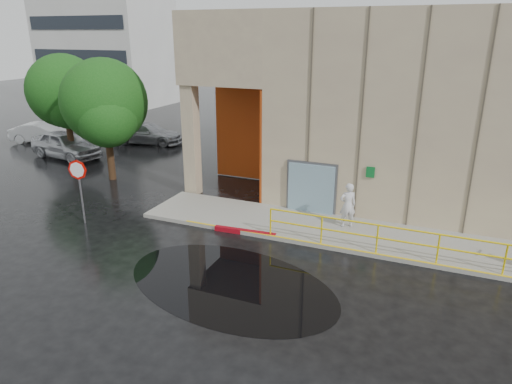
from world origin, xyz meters
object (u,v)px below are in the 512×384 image
at_px(person, 348,205).
at_px(tree_near, 105,105).
at_px(tree_far, 66,94).
at_px(car_a, 66,144).
at_px(red_curb, 245,232).
at_px(car_b, 41,133).
at_px(stop_sign, 79,178).
at_px(car_c, 147,133).

height_order(person, tree_near, tree_near).
xyz_separation_m(tree_near, tree_far, (-4.66, 2.24, 0.05)).
height_order(person, car_a, person).
bearing_deg(red_curb, tree_near, 158.91).
relative_size(person, car_b, 0.43).
relative_size(car_b, tree_near, 0.67).
relative_size(stop_sign, car_a, 0.54).
bearing_deg(car_a, stop_sign, -123.66).
bearing_deg(car_a, person, -93.99).
relative_size(person, tree_near, 0.29).
xyz_separation_m(person, car_a, (-17.80, 4.11, -0.20)).
height_order(person, tree_far, tree_far).
bearing_deg(person, car_b, -46.59).
relative_size(stop_sign, tree_near, 0.43).
relative_size(stop_sign, red_curb, 1.08).
xyz_separation_m(person, car_b, (-22.40, 6.59, -0.35)).
distance_m(car_b, car_c, 7.32).
bearing_deg(car_b, tree_near, -134.30).
distance_m(car_c, tree_near, 8.73).
xyz_separation_m(car_b, tree_near, (10.07, -5.00, 3.13)).
xyz_separation_m(car_b, tree_far, (5.41, -2.76, 3.18)).
height_order(car_c, tree_near, tree_near).
bearing_deg(stop_sign, car_b, 154.98).
height_order(car_a, tree_near, tree_near).
relative_size(person, tree_far, 0.28).
distance_m(stop_sign, tree_far, 10.39).
xyz_separation_m(person, stop_sign, (-9.73, -3.33, 0.87)).
xyz_separation_m(red_curb, car_b, (-18.99, 8.44, 0.58)).
bearing_deg(person, stop_sign, -11.31).
relative_size(car_a, car_b, 1.18).
bearing_deg(person, tree_near, -37.55).
distance_m(person, tree_near, 12.74).
bearing_deg(tree_near, car_c, 113.02).
height_order(car_b, tree_far, tree_far).
xyz_separation_m(red_curb, tree_near, (-8.92, 3.44, 3.71)).
relative_size(red_curb, tree_near, 0.40).
height_order(person, red_curb, person).
bearing_deg(tree_far, person, -12.71).
bearing_deg(person, car_c, -60.60).
bearing_deg(stop_sign, car_a, 150.37).
bearing_deg(tree_far, stop_sign, -44.59).
height_order(person, car_c, person).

